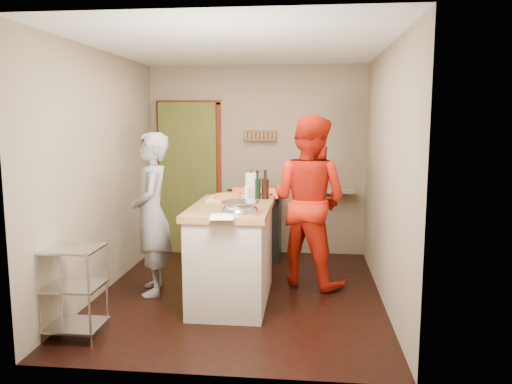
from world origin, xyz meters
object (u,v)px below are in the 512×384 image
at_px(person_red, 309,201).
at_px(stove, 258,226).
at_px(person_stripe, 152,214).
at_px(wire_shelving, 73,287).
at_px(island, 232,251).

bearing_deg(person_red, stove, -25.78).
bearing_deg(person_stripe, wire_shelving, -32.57).
height_order(wire_shelving, island, island).
xyz_separation_m(person_stripe, person_red, (1.67, 0.50, 0.09)).
distance_m(person_stripe, person_red, 1.74).
xyz_separation_m(island, person_stripe, (-0.90, 0.16, 0.34)).
xyz_separation_m(wire_shelving, person_red, (2.00, 1.65, 0.52)).
distance_m(stove, person_red, 1.29).
bearing_deg(stove, person_stripe, -124.05).
relative_size(wire_shelving, person_red, 0.42).
relative_size(stove, wire_shelving, 1.26).
relative_size(person_stripe, person_red, 0.90).
distance_m(island, person_stripe, 0.97).
xyz_separation_m(stove, wire_shelving, (-1.33, -2.62, -0.01)).
bearing_deg(island, person_stripe, 169.94).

